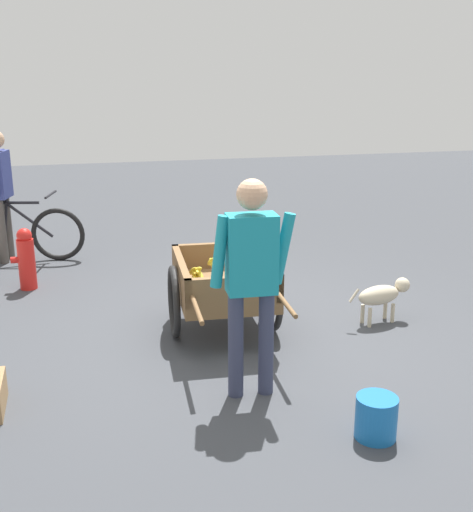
{
  "coord_description": "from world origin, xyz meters",
  "views": [
    {
      "loc": [
        -4.81,
        1.35,
        2.22
      ],
      "look_at": [
        0.1,
        0.05,
        0.75
      ],
      "focal_mm": 43.91,
      "sensor_mm": 36.0,
      "label": 1
    }
  ],
  "objects_px": {
    "fire_hydrant": "(26,259)",
    "fruit_cart": "(224,286)",
    "bicycle": "(17,233)",
    "dog": "(382,295)",
    "plastic_bucket": "(376,417)",
    "vendor_person": "(252,271)",
    "cyclist_person": "(0,184)"
  },
  "relations": [
    {
      "from": "fire_hydrant",
      "to": "fruit_cart",
      "type": "bearing_deg",
      "value": -134.14
    },
    {
      "from": "bicycle",
      "to": "dog",
      "type": "distance_m",
      "value": 4.53
    },
    {
      "from": "dog",
      "to": "plastic_bucket",
      "type": "distance_m",
      "value": 2.0
    },
    {
      "from": "fire_hydrant",
      "to": "dog",
      "type": "bearing_deg",
      "value": -119.65
    },
    {
      "from": "dog",
      "to": "plastic_bucket",
      "type": "xyz_separation_m",
      "value": [
        -1.76,
        0.95,
        -0.13
      ]
    },
    {
      "from": "plastic_bucket",
      "to": "dog",
      "type": "bearing_deg",
      "value": -28.3
    },
    {
      "from": "bicycle",
      "to": "fire_hydrant",
      "type": "distance_m",
      "value": 1.16
    },
    {
      "from": "vendor_person",
      "to": "dog",
      "type": "relative_size",
      "value": 2.36
    },
    {
      "from": "fruit_cart",
      "to": "cyclist_person",
      "type": "relative_size",
      "value": 1.06
    },
    {
      "from": "fruit_cart",
      "to": "fire_hydrant",
      "type": "height_order",
      "value": "fruit_cart"
    },
    {
      "from": "plastic_bucket",
      "to": "vendor_person",
      "type": "bearing_deg",
      "value": 39.12
    },
    {
      "from": "vendor_person",
      "to": "cyclist_person",
      "type": "relative_size",
      "value": 0.98
    },
    {
      "from": "bicycle",
      "to": "dog",
      "type": "bearing_deg",
      "value": -131.36
    },
    {
      "from": "bicycle",
      "to": "plastic_bucket",
      "type": "distance_m",
      "value": 5.35
    },
    {
      "from": "vendor_person",
      "to": "dog",
      "type": "bearing_deg",
      "value": -57.1
    },
    {
      "from": "cyclist_person",
      "to": "dog",
      "type": "xyz_separation_m",
      "value": [
        -3.03,
        -3.55,
        -0.69
      ]
    },
    {
      "from": "fruit_cart",
      "to": "dog",
      "type": "distance_m",
      "value": 1.49
    },
    {
      "from": "bicycle",
      "to": "cyclist_person",
      "type": "height_order",
      "value": "cyclist_person"
    },
    {
      "from": "fire_hydrant",
      "to": "plastic_bucket",
      "type": "relative_size",
      "value": 2.4
    },
    {
      "from": "dog",
      "to": "fire_hydrant",
      "type": "bearing_deg",
      "value": 60.35
    },
    {
      "from": "fruit_cart",
      "to": "vendor_person",
      "type": "xyz_separation_m",
      "value": [
        -1.14,
        0.08,
        0.5
      ]
    },
    {
      "from": "dog",
      "to": "plastic_bucket",
      "type": "bearing_deg",
      "value": 151.7
    },
    {
      "from": "plastic_bucket",
      "to": "fruit_cart",
      "type": "bearing_deg",
      "value": 15.6
    },
    {
      "from": "vendor_person",
      "to": "bicycle",
      "type": "distance_m",
      "value": 4.44
    },
    {
      "from": "bicycle",
      "to": "fruit_cart",
      "type": "bearing_deg",
      "value": -146.04
    },
    {
      "from": "cyclist_person",
      "to": "plastic_bucket",
      "type": "height_order",
      "value": "cyclist_person"
    },
    {
      "from": "vendor_person",
      "to": "plastic_bucket",
      "type": "bearing_deg",
      "value": -140.88
    },
    {
      "from": "fruit_cart",
      "to": "fire_hydrant",
      "type": "bearing_deg",
      "value": 45.86
    },
    {
      "from": "plastic_bucket",
      "to": "fire_hydrant",
      "type": "bearing_deg",
      "value": 32.47
    },
    {
      "from": "fire_hydrant",
      "to": "plastic_bucket",
      "type": "height_order",
      "value": "fire_hydrant"
    },
    {
      "from": "cyclist_person",
      "to": "plastic_bucket",
      "type": "xyz_separation_m",
      "value": [
        -4.79,
        -2.6,
        -0.82
      ]
    },
    {
      "from": "bicycle",
      "to": "vendor_person",
      "type": "bearing_deg",
      "value": -155.24
    }
  ]
}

